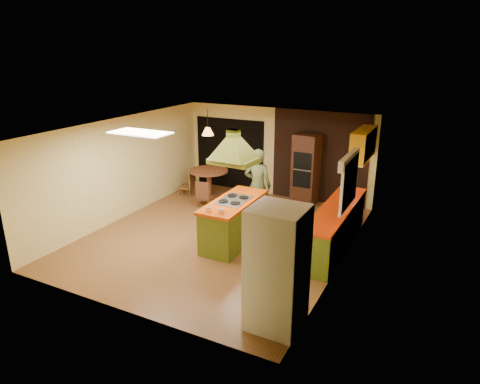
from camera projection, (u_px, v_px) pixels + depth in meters
The scene contains 21 objects.
ground at pixel (221, 236), 9.73m from camera, with size 6.50×6.50×0.00m, color brown.
room_walls at pixel (220, 184), 9.33m from camera, with size 5.50×6.50×6.50m.
ceiling_plane at pixel (219, 127), 8.93m from camera, with size 6.50×6.50×0.00m, color silver.
brick_panel at pixel (319, 158), 11.52m from camera, with size 2.64×0.03×2.50m, color #381E14.
nook_opening at pixel (230, 154), 12.76m from camera, with size 2.20×0.03×2.10m, color black.
right_counter at pixel (335, 227), 9.04m from camera, with size 0.62×3.05×0.92m.
upper_cabinets at pixel (363, 144), 9.85m from camera, with size 0.34×1.40×0.70m, color yellow.
window_right at pixel (350, 172), 8.34m from camera, with size 0.12×1.35×1.06m.
fluor_panel at pixel (140, 133), 8.39m from camera, with size 1.20×0.60×0.03m, color white.
kitchen_island at pixel (234, 221), 9.28m from camera, with size 0.81×1.97×0.99m.
range_hood at pixel (233, 141), 8.71m from camera, with size 0.96×0.71×0.78m.
man at pixel (258, 186), 10.29m from camera, with size 0.66×0.44×1.82m, color #49532C.
refrigerator at pixel (277, 269), 6.32m from camera, with size 0.80×0.76×1.94m, color white.
wall_oven at pixel (306, 169), 11.49m from camera, with size 0.67×0.64×1.92m.
dining_table at pixel (209, 178), 12.06m from camera, with size 1.08×1.08×0.81m.
chair_left at pixel (187, 182), 12.34m from camera, with size 0.41×0.41×0.74m, color brown, non-canonical shape.
chair_near at pixel (205, 193), 11.48m from camera, with size 0.40×0.40×0.72m, color brown, non-canonical shape.
pendant_lamp at pixel (208, 131), 11.63m from camera, with size 0.33×0.33×0.21m, color #FF9E3F.
canister_large at pixel (346, 189), 9.66m from camera, with size 0.16×0.16×0.24m, color #F0E3C1.
canister_medium at pixel (346, 190), 9.66m from camera, with size 0.14×0.14×0.20m, color #F4EBC4.
canister_small at pixel (345, 191), 9.65m from camera, with size 0.11×0.11×0.15m, color #F2E4C3.
Camera 1 is at (4.43, -7.72, 4.09)m, focal length 32.00 mm.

